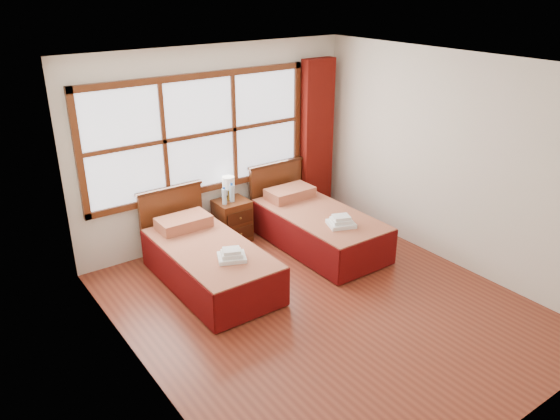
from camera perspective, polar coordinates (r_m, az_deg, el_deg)
floor at (r=6.14m, az=4.43°, el=-9.99°), size 4.50×4.50×0.00m
ceiling at (r=5.20m, az=5.34°, el=14.74°), size 4.50×4.50×0.00m
wall_back at (r=7.30m, az=-6.67°, el=6.67°), size 4.00×0.00×4.00m
wall_left at (r=4.61m, az=-14.58°, el=-4.10°), size 0.00×4.50×4.50m
wall_right at (r=6.94m, az=17.62°, el=4.85°), size 0.00×4.50×4.50m
window at (r=7.10m, az=-8.36°, el=7.79°), size 3.16×0.06×1.56m
curtain at (r=8.09m, az=3.86°, el=7.46°), size 0.50×0.16×2.30m
bed_left at (r=6.49m, az=-7.54°, el=-5.29°), size 0.95×1.97×0.92m
bed_right at (r=7.31m, az=3.84°, el=-1.70°), size 0.97×1.99×0.93m
nightstand at (r=7.47m, az=-4.99°, el=-1.13°), size 0.44×0.43×0.58m
towels_left at (r=6.03m, az=-5.07°, el=-4.73°), size 0.38×0.36×0.13m
towels_right at (r=6.82m, az=6.41°, el=-1.22°), size 0.40×0.38×0.14m
lamp at (r=7.34m, az=-5.42°, el=2.79°), size 0.16×0.16×0.32m
bottle_near at (r=7.22m, az=-5.84°, el=1.43°), size 0.06×0.06×0.24m
bottle_far at (r=7.30m, az=-5.05°, el=1.79°), size 0.07×0.07×0.26m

